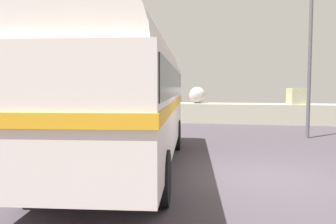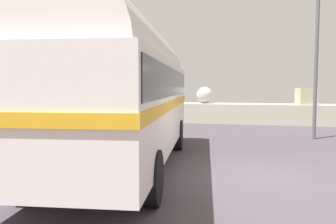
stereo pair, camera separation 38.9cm
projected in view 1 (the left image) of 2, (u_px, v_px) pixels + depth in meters
ground at (265, 178)px, 7.52m from camera, size 32.00×26.00×0.02m
breakwater at (245, 112)px, 19.04m from camera, size 31.36×1.98×2.47m
vintage_coach at (126, 86)px, 8.28m from camera, size 3.50×8.82×3.70m
lamp_post at (311, 42)px, 13.19m from camera, size 0.68×1.03×6.79m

